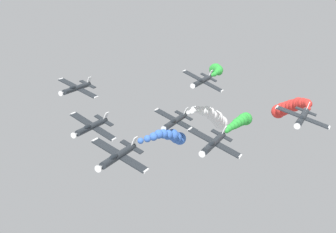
% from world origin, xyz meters
% --- Properties ---
extents(airplane_lead, '(8.96, 10.35, 4.01)m').
position_xyz_m(airplane_lead, '(-0.17, 18.35, 137.10)').
color(airplane_lead, '#23282D').
extents(smoke_trail_lead, '(2.86, 20.17, 7.10)m').
position_xyz_m(smoke_trail_lead, '(0.42, -2.48, 133.70)').
color(smoke_trail_lead, blue).
extents(airplane_left_inner, '(8.99, 10.35, 3.94)m').
position_xyz_m(airplane_left_inner, '(-10.94, 6.72, 136.91)').
color(airplane_left_inner, '#23282D').
extents(smoke_trail_left_inner, '(2.61, 16.19, 3.50)m').
position_xyz_m(smoke_trail_left_inner, '(-10.72, -10.87, 135.87)').
color(smoke_trail_left_inner, green).
extents(airplane_right_inner, '(8.87, 10.35, 4.25)m').
position_xyz_m(airplane_right_inner, '(11.68, 7.15, 136.97)').
color(airplane_right_inner, '#23282D').
extents(airplane_left_outer, '(9.00, 10.35, 3.92)m').
position_xyz_m(airplane_left_outer, '(0.57, -4.85, 136.11)').
color(airplane_left_outer, '#23282D').
extents(smoke_trail_left_outer, '(3.52, 23.16, 10.02)m').
position_xyz_m(smoke_trail_left_outer, '(0.25, -27.46, 131.10)').
color(smoke_trail_left_outer, white).
extents(airplane_right_outer, '(9.27, 10.35, 3.34)m').
position_xyz_m(airplane_right_outer, '(-22.85, -4.47, 139.62)').
color(airplane_right_outer, '#23282D').
extents(smoke_trail_right_outer, '(12.23, 28.70, 10.65)m').
position_xyz_m(smoke_trail_right_outer, '(-16.46, -31.74, 134.25)').
color(smoke_trail_right_outer, red).
extents(airplane_trailing, '(9.11, 10.35, 3.59)m').
position_xyz_m(airplane_trailing, '(23.29, -5.38, 140.46)').
color(airplane_trailing, '#23282D').
extents(airplane_high_slot, '(8.93, 10.35, 4.09)m').
position_xyz_m(airplane_high_slot, '(-0.55, -16.39, 141.89)').
color(airplane_high_slot, '#23282D').
extents(smoke_trail_high_slot, '(8.41, 23.55, 4.82)m').
position_xyz_m(smoke_trail_high_slot, '(3.77, -39.75, 140.21)').
color(smoke_trail_high_slot, green).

